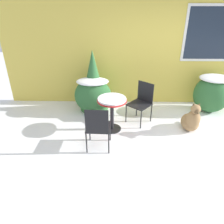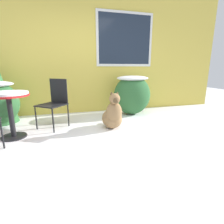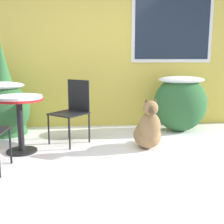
% 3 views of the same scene
% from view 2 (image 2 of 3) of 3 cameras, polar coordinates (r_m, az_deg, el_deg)
% --- Properties ---
extents(ground_plane, '(16.00, 16.00, 0.00)m').
position_cam_2_polar(ground_plane, '(2.60, -6.32, -11.49)').
color(ground_plane, white).
extents(house_wall, '(8.00, 0.10, 2.98)m').
position_cam_2_polar(house_wall, '(4.55, -10.77, 18.80)').
color(house_wall, '#DBC14C').
rests_on(house_wall, ground_plane).
extents(shrub_middle, '(0.91, 0.74, 0.95)m').
position_cam_2_polar(shrub_middle, '(4.34, 6.59, 5.92)').
color(shrub_middle, '#2D6033').
rests_on(shrub_middle, ground_plane).
extents(patio_table, '(0.62, 0.62, 0.76)m').
position_cam_2_polar(patio_table, '(3.23, -30.57, 2.66)').
color(patio_table, black).
rests_on(patio_table, ground_plane).
extents(patio_chair_near_table, '(0.64, 0.64, 0.92)m').
position_cam_2_polar(patio_chair_near_table, '(3.53, -18.26, 3.44)').
color(patio_chair_near_table, black).
rests_on(patio_chair_near_table, ground_plane).
extents(dog, '(0.38, 0.69, 0.71)m').
position_cam_2_polar(dog, '(3.28, 0.25, -1.09)').
color(dog, '#937047').
rests_on(dog, ground_plane).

